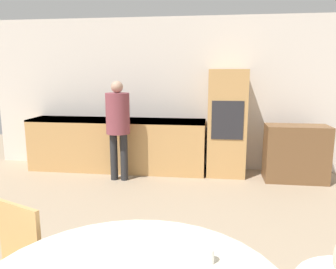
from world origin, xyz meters
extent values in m
cube|color=silver|center=(0.00, 5.56, 1.30)|extent=(7.03, 0.05, 2.60)
cube|color=tan|center=(-1.16, 5.21, 0.45)|extent=(3.02, 0.60, 0.89)
cube|color=black|center=(-1.16, 5.21, 0.88)|extent=(3.02, 0.60, 0.03)
cube|color=tan|center=(0.70, 5.22, 0.86)|extent=(0.61, 0.58, 1.73)
cube|color=#28282D|center=(0.70, 4.93, 0.95)|extent=(0.49, 0.01, 0.60)
cube|color=brown|center=(1.77, 5.01, 0.44)|extent=(0.94, 0.45, 0.88)
cube|color=tan|center=(-0.74, 1.63, 0.65)|extent=(0.36, 0.17, 0.43)
cylinder|color=#262628|center=(-1.06, 4.69, 0.37)|extent=(0.12, 0.12, 0.75)
cylinder|color=#262628|center=(-0.89, 4.69, 0.37)|extent=(0.12, 0.12, 0.75)
cylinder|color=brown|center=(-0.97, 4.69, 1.06)|extent=(0.37, 0.37, 0.62)
sphere|color=tan|center=(-0.97, 4.69, 1.46)|extent=(0.18, 0.18, 0.18)
cylinder|color=white|center=(0.45, 1.38, 0.77)|extent=(0.07, 0.07, 0.08)
camera|label=1|loc=(0.46, -0.14, 1.68)|focal=35.00mm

